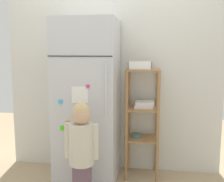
{
  "coord_description": "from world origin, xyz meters",
  "views": [
    {
      "loc": [
        0.46,
        -2.91,
        1.44
      ],
      "look_at": [
        0.04,
        0.02,
        1.01
      ],
      "focal_mm": 44.73,
      "sensor_mm": 36.0,
      "label": 1
    }
  ],
  "objects_px": {
    "child_standing": "(82,144)",
    "fruit_bin": "(139,66)",
    "refrigerator": "(88,101)",
    "pantry_shelf_unit": "(143,114)"
  },
  "relations": [
    {
      "from": "child_standing",
      "to": "fruit_bin",
      "type": "bearing_deg",
      "value": 54.33
    },
    {
      "from": "fruit_bin",
      "to": "refrigerator",
      "type": "bearing_deg",
      "value": -166.7
    },
    {
      "from": "refrigerator",
      "to": "pantry_shelf_unit",
      "type": "distance_m",
      "value": 0.63
    },
    {
      "from": "pantry_shelf_unit",
      "to": "fruit_bin",
      "type": "height_order",
      "value": "fruit_bin"
    },
    {
      "from": "child_standing",
      "to": "fruit_bin",
      "type": "height_order",
      "value": "fruit_bin"
    },
    {
      "from": "child_standing",
      "to": "fruit_bin",
      "type": "distance_m",
      "value": 1.07
    },
    {
      "from": "child_standing",
      "to": "pantry_shelf_unit",
      "type": "height_order",
      "value": "pantry_shelf_unit"
    },
    {
      "from": "refrigerator",
      "to": "child_standing",
      "type": "xyz_separation_m",
      "value": [
        0.07,
        -0.55,
        -0.29
      ]
    },
    {
      "from": "refrigerator",
      "to": "pantry_shelf_unit",
      "type": "bearing_deg",
      "value": 13.98
    },
    {
      "from": "refrigerator",
      "to": "child_standing",
      "type": "distance_m",
      "value": 0.62
    }
  ]
}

